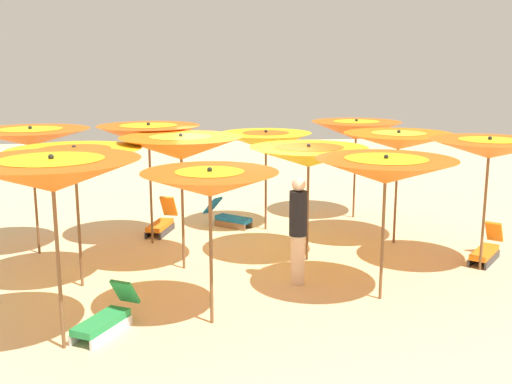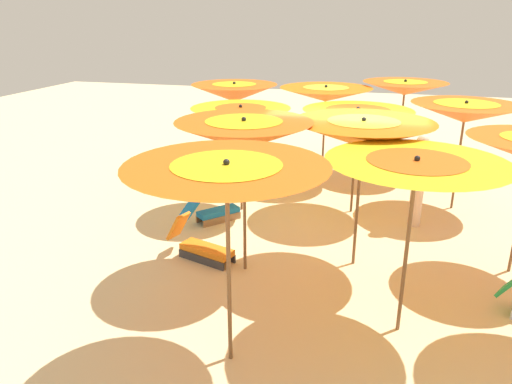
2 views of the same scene
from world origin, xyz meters
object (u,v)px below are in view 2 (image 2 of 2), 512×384
at_px(beach_umbrella_3, 244,135).
at_px(lounger_3, 214,212).
at_px(beach_umbrella_4, 363,134).
at_px(lounger_1, 202,246).
at_px(beachgoer_0, 419,179).
at_px(beach_umbrella_1, 415,175).
at_px(beach_umbrella_10, 326,94).
at_px(lounger_0, 378,161).
at_px(beach_umbrella_9, 234,93).
at_px(beach_umbrella_11, 405,88).
at_px(beach_umbrella_8, 465,113).
at_px(beach_umbrella_0, 227,179).
at_px(beach_umbrella_6, 241,117).
at_px(beach_umbrella_7, 357,118).

bearing_deg(beach_umbrella_3, lounger_3, -145.89).
xyz_separation_m(beach_umbrella_4, lounger_1, (0.48, -2.51, -1.99)).
bearing_deg(beachgoer_0, beach_umbrella_1, -31.72).
distance_m(beach_umbrella_10, lounger_0, 2.69).
distance_m(beach_umbrella_9, beach_umbrella_11, 4.21).
bearing_deg(beach_umbrella_8, lounger_0, -147.79).
relative_size(beach_umbrella_0, beach_umbrella_1, 1.05).
bearing_deg(beachgoer_0, lounger_3, -104.31).
xyz_separation_m(beach_umbrella_0, lounger_0, (-8.47, 1.46, -2.08)).
xyz_separation_m(beach_umbrella_0, beach_umbrella_8, (-5.89, 3.08, -0.23)).
distance_m(beach_umbrella_6, beach_umbrella_7, 2.31).
bearing_deg(beachgoer_0, beach_umbrella_10, -165.34).
bearing_deg(beach_umbrella_1, beach_umbrella_6, -137.78).
relative_size(beach_umbrella_8, beach_umbrella_10, 0.98).
relative_size(beach_umbrella_8, lounger_1, 1.79).
distance_m(beach_umbrella_1, lounger_1, 3.94).
bearing_deg(beach_umbrella_7, beach_umbrella_3, -26.37).
relative_size(beach_umbrella_7, beach_umbrella_11, 0.92).
height_order(beach_umbrella_0, beach_umbrella_6, beach_umbrella_0).
height_order(beach_umbrella_7, lounger_1, beach_umbrella_7).
xyz_separation_m(beach_umbrella_7, beach_umbrella_9, (-1.77, -3.10, 0.13)).
relative_size(lounger_0, beachgoer_0, 0.65).
bearing_deg(beach_umbrella_4, beach_umbrella_3, -69.21).
bearing_deg(lounger_3, lounger_1, -126.60).
distance_m(beach_umbrella_1, beach_umbrella_10, 6.29).
bearing_deg(beach_umbrella_7, beach_umbrella_6, -77.91).
relative_size(beach_umbrella_6, lounger_1, 1.74).
height_order(beach_umbrella_6, lounger_0, beach_umbrella_6).
bearing_deg(beach_umbrella_4, beach_umbrella_8, 149.08).
xyz_separation_m(beach_umbrella_6, beach_umbrella_8, (-1.25, 4.33, 0.07)).
height_order(beach_umbrella_9, lounger_3, beach_umbrella_9).
height_order(beach_umbrella_3, beachgoer_0, beach_umbrella_3).
xyz_separation_m(beach_umbrella_3, beach_umbrella_6, (-2.47, -0.80, -0.25)).
bearing_deg(lounger_1, lounger_3, 120.10).
relative_size(beach_umbrella_8, beach_umbrella_9, 0.97).
bearing_deg(beach_umbrella_10, lounger_3, -27.60).
height_order(beach_umbrella_8, beach_umbrella_10, beach_umbrella_10).
bearing_deg(beach_umbrella_9, lounger_1, 10.16).
distance_m(beach_umbrella_0, beach_umbrella_4, 3.08).
distance_m(beach_umbrella_0, lounger_1, 3.37).
distance_m(beach_umbrella_1, beach_umbrella_6, 4.76).
bearing_deg(lounger_1, beach_umbrella_0, -43.72).
height_order(beach_umbrella_1, beach_umbrella_8, beach_umbrella_1).
relative_size(beach_umbrella_0, beach_umbrella_11, 1.03).
relative_size(beach_umbrella_11, lounger_0, 2.04).
height_order(beach_umbrella_0, beach_umbrella_7, beach_umbrella_0).
xyz_separation_m(beach_umbrella_8, beach_umbrella_10, (-1.25, -2.96, 0.06)).
xyz_separation_m(beach_umbrella_3, beach_umbrella_4, (-0.64, 1.69, -0.03)).
distance_m(beach_umbrella_11, lounger_3, 5.88).
distance_m(beach_umbrella_8, lounger_0, 3.56).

